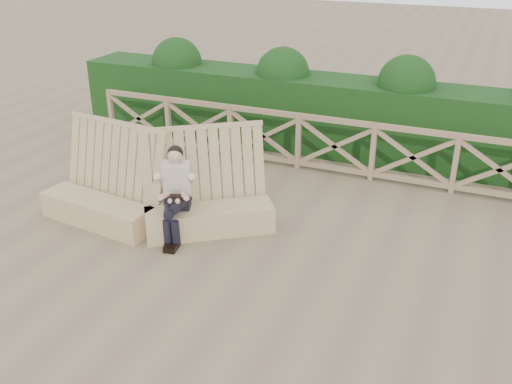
% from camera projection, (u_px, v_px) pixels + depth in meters
% --- Properties ---
extents(ground, '(60.00, 60.00, 0.00)m').
position_uv_depth(ground, '(262.00, 265.00, 7.89)').
color(ground, brown).
rests_on(ground, ground).
extents(bench, '(3.66, 1.77, 1.55)m').
position_uv_depth(bench, '(154.00, 203.00, 8.79)').
color(bench, '#9C8559').
rests_on(bench, ground).
extents(woman, '(0.56, 0.92, 1.40)m').
position_uv_depth(woman, '(176.00, 190.00, 8.38)').
color(woman, black).
rests_on(woman, ground).
extents(guardrail, '(10.10, 0.09, 1.10)m').
position_uv_depth(guardrail, '(334.00, 146.00, 10.57)').
color(guardrail, olive).
rests_on(guardrail, ground).
extents(hedge, '(12.00, 1.20, 1.50)m').
position_uv_depth(hedge, '(352.00, 118.00, 11.49)').
color(hedge, black).
rests_on(hedge, ground).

